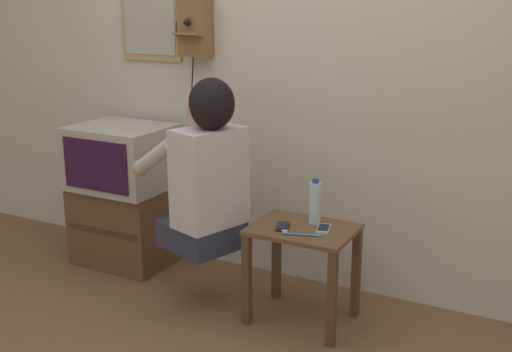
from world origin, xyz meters
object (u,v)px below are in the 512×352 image
Objects in this scene: person at (206,168)px; water_bottle at (315,202)px; television at (122,157)px; framed_picture at (150,17)px; cell_phone_held at (283,226)px; toothbrush at (299,234)px; cell_phone_spare at (324,228)px; wall_phone_antique at (195,25)px.

person is 0.58m from water_bottle.
television is 1.08× the size of framed_picture.
cell_phone_held is 0.76× the size of toothbrush.
cell_phone_held is at bearing -174.35° from cell_phone_spare.
cell_phone_held and cell_phone_spare have the same top height.
cell_phone_spare is 0.58× the size of water_bottle.
wall_phone_antique is 5.68× the size of cell_phone_spare.
television is 0.86m from framed_picture.
water_bottle reaches higher than cell_phone_spare.
wall_phone_antique reaches higher than cell_phone_held.
television is at bearing 150.12° from cell_phone_held.
framed_picture is 2.88× the size of toothbrush.
television is at bearing 159.44° from cell_phone_spare.
person is at bearing 70.74° from toothbrush.
television reaches higher than cell_phone_spare.
framed_picture reaches higher than cell_phone_held.
toothbrush is (-0.08, -0.13, 0.00)m from cell_phone_spare.
person is at bearing -53.39° from wall_phone_antique.
television is 2.40× the size of water_bottle.
person is 1.17× the size of wall_phone_antique.
television is 1.30m from water_bottle.
wall_phone_antique is 4.27× the size of toothbrush.
cell_phone_held is 1.01× the size of cell_phone_spare.
cell_phone_spare is 0.75× the size of toothbrush.
cell_phone_spare is (1.37, -0.16, -0.17)m from television.
framed_picture is 3.84× the size of cell_phone_spare.
person is at bearing -160.74° from water_bottle.
cell_phone_held is (1.13, -0.50, -0.98)m from framed_picture.
cell_phone_held is at bearing -129.80° from water_bottle.
wall_phone_antique is at bearing 130.73° from cell_phone_held.
water_bottle is (0.90, -0.32, -0.84)m from wall_phone_antique.
cell_phone_spare is (0.60, 0.12, -0.26)m from person.
water_bottle is (1.30, -0.09, -0.06)m from television.
framed_picture is (0.05, 0.28, 0.81)m from television.
wall_phone_antique is at bearing 42.29° from toothbrush.
television is 1.22m from cell_phone_held.
toothbrush reaches higher than cell_phone_held.
person is 0.49m from cell_phone_held.
person is 1.16m from framed_picture.
wall_phone_antique reaches higher than television.
wall_phone_antique reaches higher than toothbrush.
person is at bearing -19.49° from television.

